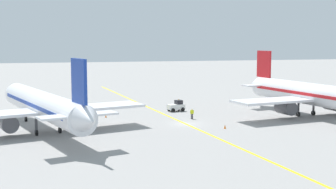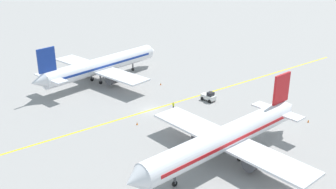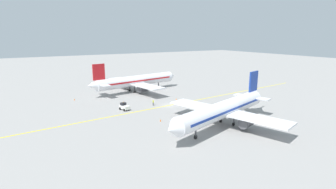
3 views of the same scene
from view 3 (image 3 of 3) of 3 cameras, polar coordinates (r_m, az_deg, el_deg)
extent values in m
plane|color=gray|center=(73.66, 0.25, -2.39)|extent=(400.00, 400.00, 0.00)
cube|color=yellow|center=(73.66, 0.25, -2.38)|extent=(11.58, 119.51, 0.01)
cylinder|color=white|center=(91.92, -6.82, 3.02)|extent=(8.58, 30.18, 3.60)
cone|color=white|center=(101.64, 0.82, 4.05)|extent=(3.77, 2.94, 3.42)
cone|color=white|center=(84.04, -16.22, 1.88)|extent=(3.52, 3.47, 3.06)
cube|color=red|center=(91.89, -6.82, 3.11)|extent=(8.11, 27.23, 0.50)
cube|color=white|center=(91.50, -7.33, 2.50)|extent=(28.48, 9.82, 0.36)
cylinder|color=#4C4C51|center=(95.90, -8.94, 2.17)|extent=(2.71, 3.52, 2.20)
cylinder|color=#4C4C51|center=(87.66, -5.51, 1.26)|extent=(2.71, 3.52, 2.20)
cube|color=red|center=(84.44, -14.84, 4.76)|extent=(1.03, 4.00, 5.00)
cube|color=white|center=(85.26, -14.39, 2.21)|extent=(9.27, 3.87, 0.24)
cylinder|color=#4C4C51|center=(97.88, -2.10, 2.28)|extent=(0.36, 0.36, 2.00)
cylinder|color=black|center=(98.07, -2.09, 1.70)|extent=(0.41, 0.84, 0.80)
cylinder|color=#4C4C51|center=(92.62, -8.36, 1.54)|extent=(0.36, 0.36, 2.00)
cylinder|color=black|center=(92.82, -8.34, 0.93)|extent=(0.41, 0.84, 0.80)
cylinder|color=#4C4C51|center=(89.97, -7.27, 1.24)|extent=(0.36, 0.36, 2.00)
cylinder|color=black|center=(90.18, -7.25, 0.61)|extent=(0.41, 0.84, 0.80)
cylinder|color=white|center=(57.24, 11.88, -3.22)|extent=(11.98, 29.79, 3.60)
cone|color=white|center=(44.72, 0.99, -7.53)|extent=(3.96, 3.27, 3.42)
cone|color=white|center=(71.46, 18.74, -0.17)|extent=(3.79, 3.75, 3.06)
cube|color=#193899|center=(57.20, 11.88, -3.07)|extent=(11.16, 26.92, 0.50)
cube|color=white|center=(58.27, 12.35, -3.69)|extent=(28.32, 12.94, 0.36)
cylinder|color=#4C4C51|center=(56.43, 16.68, -5.82)|extent=(3.02, 3.69, 2.20)
cylinder|color=#4C4C51|center=(61.17, 8.26, -3.95)|extent=(3.02, 3.69, 2.20)
cube|color=#193899|center=(68.46, 18.12, 2.74)|extent=(1.48, 3.94, 5.00)
cube|color=white|center=(68.77, 17.72, -0.51)|extent=(9.31, 4.86, 0.24)
cylinder|color=#4C4C51|center=(50.37, 6.04, -8.13)|extent=(0.36, 0.36, 2.00)
cylinder|color=black|center=(50.74, 6.01, -9.18)|extent=(0.50, 0.85, 0.80)
cylinder|color=#4C4C51|center=(58.86, 14.12, -5.33)|extent=(0.36, 0.36, 2.00)
cylinder|color=black|center=(59.17, 14.07, -6.25)|extent=(0.50, 0.85, 0.80)
cylinder|color=#4C4C51|center=(60.36, 11.45, -4.73)|extent=(0.36, 0.36, 2.00)
cylinder|color=black|center=(60.66, 11.41, -5.63)|extent=(0.50, 0.85, 0.80)
cube|color=white|center=(69.93, -9.44, -2.72)|extent=(3.26, 2.12, 0.90)
cube|color=black|center=(70.16, -9.71, -2.00)|extent=(1.35, 1.48, 0.70)
sphere|color=orange|center=(70.05, -9.73, -1.66)|extent=(0.16, 0.16, 0.16)
cylinder|color=black|center=(70.44, -10.38, -3.03)|extent=(0.74, 0.40, 0.70)
cylinder|color=black|center=(71.23, -9.37, -2.81)|extent=(0.74, 0.40, 0.70)
cylinder|color=black|center=(68.87, -9.49, -3.36)|extent=(0.74, 0.40, 0.70)
cylinder|color=black|center=(69.67, -8.46, -3.13)|extent=(0.74, 0.40, 0.70)
cylinder|color=#23232D|center=(73.75, -3.27, -2.05)|extent=(0.16, 0.16, 0.85)
cylinder|color=#23232D|center=(73.57, -3.22, -2.09)|extent=(0.16, 0.16, 0.85)
cube|color=#CCD819|center=(73.48, -3.25, -1.52)|extent=(0.39, 0.28, 0.60)
cylinder|color=#CCD819|center=(73.70, -3.31, -1.48)|extent=(0.10, 0.10, 0.55)
cylinder|color=#CCD819|center=(73.25, -3.19, -1.56)|extent=(0.10, 0.10, 0.55)
sphere|color=beige|center=(73.37, -3.25, -1.20)|extent=(0.22, 0.22, 0.22)
cone|color=orange|center=(84.23, -19.71, -1.01)|extent=(0.32, 0.32, 0.55)
cone|color=orange|center=(79.81, 1.80, -0.99)|extent=(0.32, 0.32, 0.55)
cone|color=orange|center=(60.29, -1.65, -5.62)|extent=(0.32, 0.32, 0.55)
camera|label=1|loc=(111.24, 38.01, 6.71)|focal=50.00mm
camera|label=2|loc=(141.01, -0.82, 17.62)|focal=42.00mm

